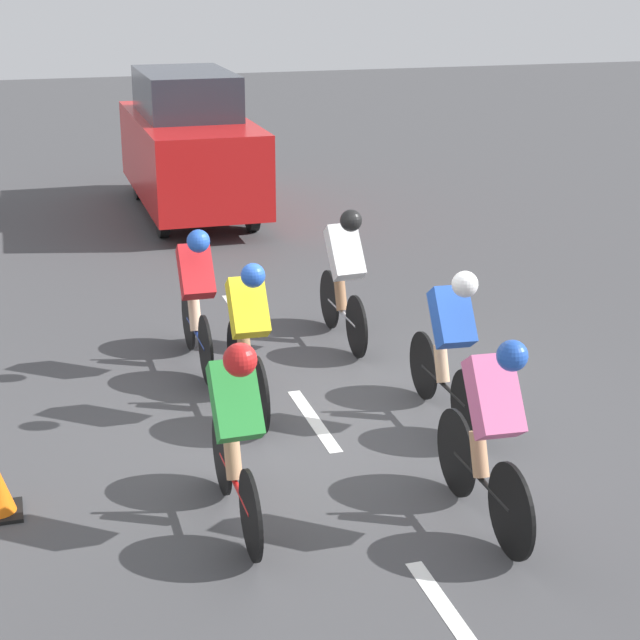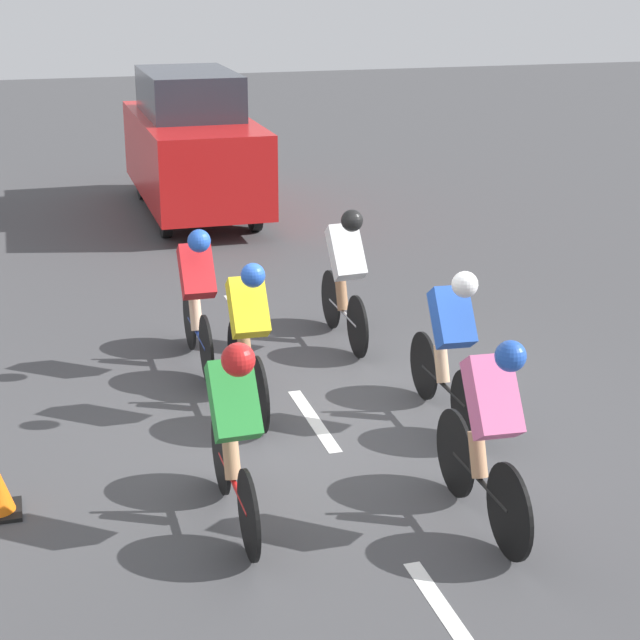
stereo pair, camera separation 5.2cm
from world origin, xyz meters
The scene contains 11 objects.
ground_plane centered at (0.00, 0.00, 0.00)m, with size 60.00×60.00×0.00m, color #424244.
lane_stripe_near centered at (0.00, 3.14, 0.00)m, with size 0.12×1.40×0.01m, color white.
lane_stripe_mid centered at (0.00, -0.06, 0.00)m, with size 0.12×1.40×0.01m, color white.
lane_stripe_far centered at (0.00, -3.26, 0.00)m, with size 0.12×1.40×0.01m, color white.
cyclist_white centered at (-0.87, -1.89, 0.81)m, with size 0.34×1.63×1.53m.
cyclist_red centered at (0.76, -1.64, 0.78)m, with size 0.32×1.70×1.50m.
cyclist_blue centered at (-1.14, 0.31, 0.78)m, with size 0.33×1.65×1.47m.
cyclist_green centered at (1.06, 1.64, 0.81)m, with size 0.33×1.65×1.52m.
cyclist_pink centered at (-0.68, 2.13, 0.80)m, with size 0.34×1.64×1.54m.
cyclist_yellow centered at (0.52, -0.39, 0.77)m, with size 0.32×1.69×1.49m.
support_car centered at (-0.36, -8.51, 1.12)m, with size 1.70×4.46×2.26m.
Camera 2 is at (2.38, 8.46, 3.97)m, focal length 60.00 mm.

